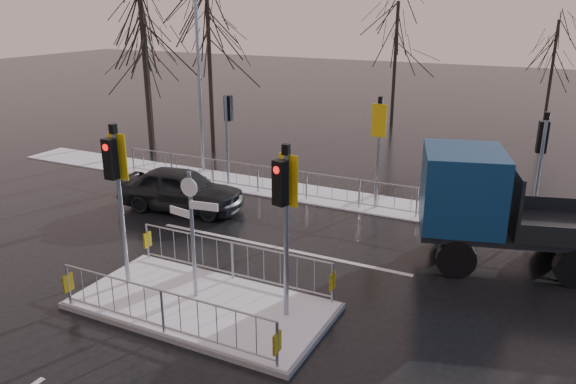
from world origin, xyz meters
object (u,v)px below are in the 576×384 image
at_px(traffic_island, 201,293).
at_px(flatbed_truck, 498,205).
at_px(street_lamp_left, 200,63).
at_px(car_far_lane, 181,189).

height_order(traffic_island, flatbed_truck, traffic_island).
height_order(traffic_island, street_lamp_left, street_lamp_left).
height_order(flatbed_truck, street_lamp_left, street_lamp_left).
bearing_deg(traffic_island, car_far_lane, 130.42).
bearing_deg(traffic_island, flatbed_truck, 44.26).
xyz_separation_m(car_far_lane, flatbed_truck, (10.13, 0.38, 0.92)).
relative_size(traffic_island, street_lamp_left, 0.73).
relative_size(traffic_island, car_far_lane, 1.39).
xyz_separation_m(traffic_island, flatbed_truck, (5.71, 5.56, 1.27)).
bearing_deg(flatbed_truck, traffic_island, -135.74).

